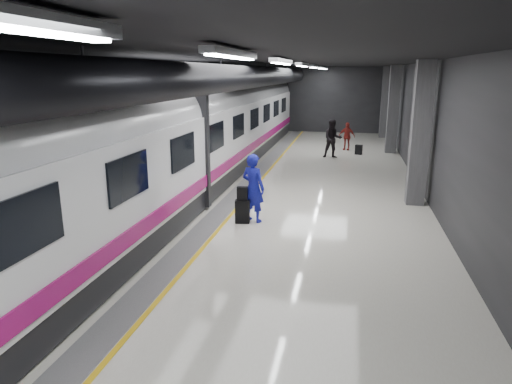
# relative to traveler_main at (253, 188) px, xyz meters

# --- Properties ---
(ground) EXTENTS (40.00, 40.00, 0.00)m
(ground) POSITION_rel_traveler_main_xyz_m (0.18, 0.84, -0.97)
(ground) COLOR silver
(ground) RESTS_ON ground
(platform_hall) EXTENTS (10.02, 40.02, 4.51)m
(platform_hall) POSITION_rel_traveler_main_xyz_m (-0.10, 1.79, 2.56)
(platform_hall) COLOR black
(platform_hall) RESTS_ON ground
(train) EXTENTS (3.05, 38.00, 4.05)m
(train) POSITION_rel_traveler_main_xyz_m (-3.06, 0.84, 1.09)
(train) COLOR black
(train) RESTS_ON ground
(traveler_main) EXTENTS (0.84, 0.71, 1.95)m
(traveler_main) POSITION_rel_traveler_main_xyz_m (0.00, 0.00, 0.00)
(traveler_main) COLOR #181BB9
(traveler_main) RESTS_ON ground
(suitcase_main) EXTENTS (0.44, 0.31, 0.66)m
(suitcase_main) POSITION_rel_traveler_main_xyz_m (-0.27, -0.20, -0.65)
(suitcase_main) COLOR black
(suitcase_main) RESTS_ON ground
(shoulder_bag) EXTENTS (0.30, 0.17, 0.39)m
(shoulder_bag) POSITION_rel_traveler_main_xyz_m (-0.27, -0.20, -0.12)
(shoulder_bag) COLOR black
(shoulder_bag) RESTS_ON suitcase_main
(traveler_far_a) EXTENTS (1.03, 0.87, 1.90)m
(traveler_far_a) POSITION_rel_traveler_main_xyz_m (1.76, 10.62, -0.02)
(traveler_far_a) COLOR black
(traveler_far_a) RESTS_ON ground
(traveler_far_b) EXTENTS (0.94, 0.57, 1.50)m
(traveler_far_b) POSITION_rel_traveler_main_xyz_m (2.43, 13.21, -0.22)
(traveler_far_b) COLOR maroon
(traveler_far_b) RESTS_ON ground
(suitcase_far) EXTENTS (0.39, 0.31, 0.50)m
(suitcase_far) POSITION_rel_traveler_main_xyz_m (3.08, 11.85, -0.72)
(suitcase_far) COLOR black
(suitcase_far) RESTS_ON ground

